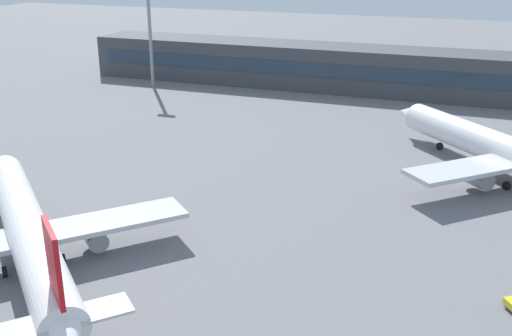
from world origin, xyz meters
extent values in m
plane|color=slate|center=(0.00, 40.00, 0.00)|extent=(400.00, 400.00, 0.00)
cube|color=#3F4247|center=(0.00, 99.12, 4.50)|extent=(112.55, 12.00, 9.00)
cube|color=#263847|center=(0.00, 93.07, 4.95)|extent=(106.92, 0.16, 2.80)
cylinder|color=white|center=(-11.69, 15.54, 3.34)|extent=(29.57, 27.25, 3.84)
cone|color=white|center=(-26.47, 28.90, 3.34)|extent=(5.58, 5.54, 3.65)
cube|color=red|center=(0.68, 4.35, 8.04)|extent=(3.54, 3.25, 5.56)
cube|color=silver|center=(0.91, 4.15, 3.54)|extent=(8.88, 9.40, 0.24)
cube|color=silver|center=(-10.94, 14.86, 3.03)|extent=(23.94, 25.75, 0.51)
cylinder|color=gray|center=(-6.87, 19.36, 1.61)|extent=(3.76, 3.67, 2.02)
cylinder|color=black|center=(-21.14, 24.08, 0.51)|extent=(1.02, 0.98, 1.01)
cylinder|color=black|center=(-8.43, 16.13, 0.51)|extent=(1.02, 0.98, 1.01)
cylinder|color=black|center=(-11.95, 12.23, 0.51)|extent=(1.02, 0.98, 1.01)
cone|color=white|center=(17.09, 70.22, 3.62)|extent=(6.04, 6.05, 3.96)
cylinder|color=gray|center=(28.30, 49.39, 1.74)|extent=(4.02, 4.04, 2.19)
cylinder|color=black|center=(22.56, 64.65, 0.55)|extent=(1.08, 1.09, 1.10)
cylinder|color=black|center=(31.74, 51.22, 0.55)|extent=(1.08, 1.09, 1.10)
cylinder|color=black|center=(31.58, 23.42, 0.35)|extent=(0.72, 0.60, 0.70)
cylinder|color=gray|center=(-39.17, 87.68, 12.28)|extent=(0.70, 0.70, 24.56)
camera|label=1|loc=(27.13, -25.86, 28.97)|focal=42.73mm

